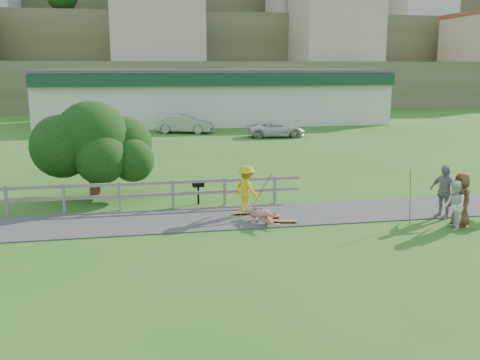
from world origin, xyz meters
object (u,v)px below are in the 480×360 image
Objects in this scene: skater_fallen at (262,215)px; spectator_b at (444,192)px; car_silver at (184,124)px; bbq at (198,193)px; spectator_c at (461,200)px; skater_rider at (247,192)px; car_white at (276,129)px; spectator_a at (454,206)px; tree at (93,156)px.

spectator_b is at bearing -26.87° from skater_fallen.
bbq is at bearing -165.90° from car_silver.
spectator_b reaches higher than spectator_c.
spectator_b is 2.07× the size of bbq.
skater_rider is 1.36m from skater_fallen.
skater_rider reaches higher than skater_fallen.
car_white is at bearing 51.30° from skater_fallen.
skater_rider is 0.95× the size of spectator_c.
spectator_b is (6.80, -1.65, 0.09)m from skater_rider.
skater_fallen is at bearing -161.53° from car_silver.
skater_rider is 7.04m from spectator_a.
skater_rider is 1.86× the size of bbq.
spectator_c is 28.85m from car_silver.
car_white is 21.19m from bbq.
car_white is (-0.17, 24.11, -0.30)m from spectator_c.
tree is (-5.62, 3.85, 0.85)m from skater_rider.
spectator_b is at bearing -176.80° from car_white.
skater_fallen is at bearing -116.29° from spectator_b.
bbq is at bearing 97.33° from skater_fallen.
spectator_c is at bearing -176.73° from car_white.
car_silver is at bearing -171.28° from spectator_c.
skater_rider is 0.38× the size of car_silver.
skater_rider is 0.39× the size of car_white.
spectator_a reaches higher than bbq.
spectator_b is 1.05× the size of spectator_c.
bbq is (-1.55, 1.93, -0.40)m from skater_rider.
tree reaches higher than skater_fallen.
bbq is at bearing -103.40° from spectator_a.
skater_rider is at bearing -126.03° from spectator_b.
spectator_b is 1.00m from spectator_c.
spectator_c is 24.12m from car_white.
spectator_c is 1.97× the size of bbq.
skater_fallen is at bearing -65.49° from bbq.
spectator_c is at bearing -27.55° from tree.
skater_rider reaches higher than bbq.
car_white is at bearing 55.08° from tree.
skater_fallen is 0.38× the size of car_white.
tree is at bearing 116.48° from skater_fallen.
car_white is at bearing 175.19° from spectator_c.
spectator_b reaches higher than bbq.
skater_rider is at bearing -162.13° from car_silver.
spectator_a is 9.34m from bbq.
spectator_b reaches higher than spectator_a.
skater_fallen is (0.28, -1.21, -0.56)m from skater_rider.
skater_rider is 7.00m from spectator_b.
skater_fallen is at bearing 167.13° from car_white.
spectator_b reaches higher than car_white.
spectator_a is 0.89× the size of spectator_c.
bbq is (-1.83, 3.14, 0.16)m from skater_fallen.
spectator_c is 14.08m from tree.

